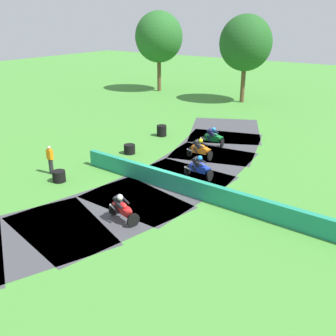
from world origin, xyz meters
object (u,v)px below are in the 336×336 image
at_px(motorcycle_fourth_green, 213,137).
at_px(tire_stack_far, 162,131).
at_px(tire_stack_mid_a, 59,176).
at_px(motorcycle_lead_red, 123,208).
at_px(track_marshal, 50,160).
at_px(motorcycle_trailing_orange, 200,149).
at_px(tire_stack_mid_b, 130,149).
at_px(motorcycle_chase_blue, 199,168).

distance_m(motorcycle_fourth_green, tire_stack_far, 4.28).
bearing_deg(tire_stack_mid_a, tire_stack_far, 92.94).
relative_size(motorcycle_lead_red, track_marshal, 1.04).
bearing_deg(motorcycle_trailing_orange, motorcycle_fourth_green, 102.51).
xyz_separation_m(motorcycle_lead_red, tire_stack_mid_b, (-5.57, 7.01, -0.34)).
xyz_separation_m(tire_stack_mid_b, track_marshal, (-1.35, -5.13, 0.52)).
distance_m(motorcycle_lead_red, tire_stack_mid_b, 8.96).
xyz_separation_m(motorcycle_lead_red, motorcycle_chase_blue, (0.23, 5.98, 0.01)).
height_order(motorcycle_lead_red, tire_stack_mid_a, motorcycle_lead_red).
bearing_deg(tire_stack_far, motorcycle_lead_red, -61.42).
xyz_separation_m(motorcycle_trailing_orange, tire_stack_mid_a, (-4.35, -7.35, -0.35)).
relative_size(motorcycle_chase_blue, track_marshal, 1.03).
xyz_separation_m(motorcycle_fourth_green, tire_stack_mid_b, (-3.64, -4.37, -0.35)).
bearing_deg(tire_stack_mid_b, motorcycle_trailing_orange, 22.03).
height_order(motorcycle_fourth_green, tire_stack_mid_a, motorcycle_fourth_green).
distance_m(tire_stack_mid_b, track_marshal, 5.33).
relative_size(motorcycle_lead_red, motorcycle_fourth_green, 1.00).
relative_size(tire_stack_mid_b, track_marshal, 0.44).
relative_size(motorcycle_lead_red, motorcycle_chase_blue, 1.01).
bearing_deg(tire_stack_mid_a, motorcycle_chase_blue, 37.85).
bearing_deg(motorcycle_lead_red, tire_stack_mid_b, 128.47).
distance_m(tire_stack_mid_a, tire_stack_far, 10.04).
relative_size(tire_stack_mid_b, tire_stack_far, 0.90).
relative_size(motorcycle_trailing_orange, track_marshal, 1.03).
xyz_separation_m(tire_stack_far, track_marshal, (-0.72, -9.52, 0.42)).
relative_size(tire_stack_far, track_marshal, 0.49).
relative_size(motorcycle_lead_red, tire_stack_far, 2.12).
relative_size(motorcycle_lead_red, tire_stack_mid_b, 2.37).
relative_size(motorcycle_trailing_orange, tire_stack_mid_b, 2.34).
relative_size(motorcycle_trailing_orange, tire_stack_far, 2.10).
relative_size(motorcycle_lead_red, motorcycle_trailing_orange, 1.01).
relative_size(motorcycle_fourth_green, tire_stack_mid_b, 2.37).
xyz_separation_m(motorcycle_chase_blue, tire_stack_mid_a, (-5.93, -4.61, -0.36)).
bearing_deg(tire_stack_far, motorcycle_fourth_green, -0.20).
bearing_deg(tire_stack_far, tire_stack_mid_b, -81.72).
bearing_deg(motorcycle_lead_red, motorcycle_trailing_orange, 98.75).
bearing_deg(track_marshal, motorcycle_trailing_orange, 50.79).
distance_m(motorcycle_lead_red, motorcycle_trailing_orange, 8.83).
xyz_separation_m(motorcycle_trailing_orange, tire_stack_mid_b, (-4.23, -1.71, -0.35)).
bearing_deg(motorcycle_chase_blue, motorcycle_trailing_orange, 119.79).
relative_size(motorcycle_fourth_green, tire_stack_far, 2.13).
bearing_deg(tire_stack_mid_b, track_marshal, -104.78).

